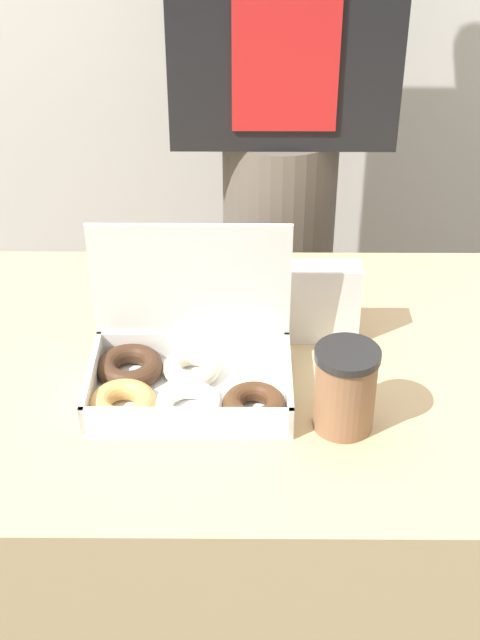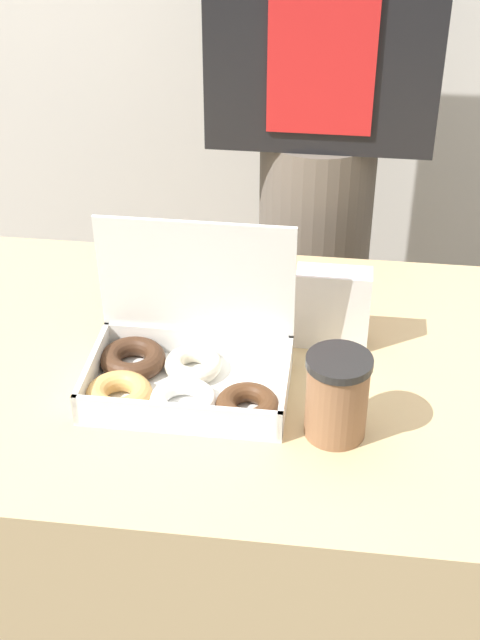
% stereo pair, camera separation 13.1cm
% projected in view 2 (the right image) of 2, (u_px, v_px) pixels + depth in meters
% --- Properties ---
extents(table, '(1.10, 0.73, 0.78)m').
position_uv_depth(table, '(239.00, 535.00, 1.63)').
color(table, tan).
rests_on(table, ground_plane).
extents(donut_box, '(0.31, 0.22, 0.25)m').
position_uv_depth(donut_box, '(179.00, 369.00, 1.34)').
color(donut_box, white).
rests_on(donut_box, table).
extents(coffee_cup, '(0.09, 0.09, 0.13)m').
position_uv_depth(coffee_cup, '(337.00, 396.00, 1.24)').
color(coffee_cup, '#8C6042').
rests_on(coffee_cup, table).
extents(napkin_holder, '(0.12, 0.05, 0.14)m').
position_uv_depth(napkin_holder, '(332.00, 308.00, 1.43)').
color(napkin_holder, silver).
rests_on(napkin_holder, table).
extents(person_customer, '(0.45, 0.25, 1.72)m').
position_uv_depth(person_customer, '(319.00, 138.00, 1.84)').
color(person_customer, '#665B51').
rests_on(person_customer, ground_plane).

